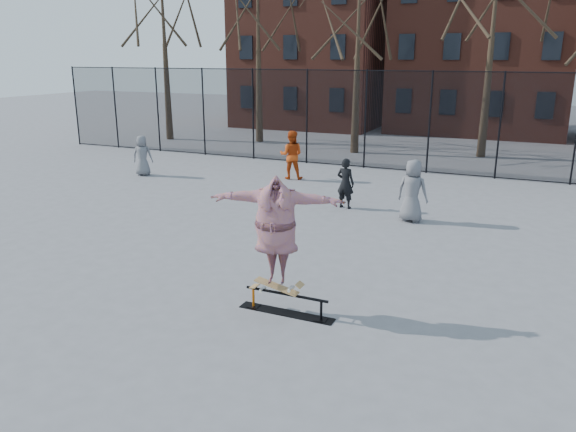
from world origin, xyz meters
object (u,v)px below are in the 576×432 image
at_px(bystander_extra, 412,191).
at_px(skate_rail, 286,305).
at_px(bystander_black, 345,183).
at_px(bystander_red, 291,155).
at_px(bystander_grey, 142,156).
at_px(skater, 276,234).
at_px(skateboard, 277,288).

bearing_deg(bystander_extra, skate_rail, 89.51).
distance_m(skate_rail, bystander_black, 7.62).
bearing_deg(skate_rail, bystander_red, 113.55).
xyz_separation_m(skate_rail, bystander_red, (-4.65, 10.67, 0.76)).
bearing_deg(bystander_grey, skate_rail, 116.65).
xyz_separation_m(skater, bystander_black, (-1.21, 7.46, -0.72)).
relative_size(skater, bystander_extra, 1.36).
bearing_deg(skateboard, bystander_grey, 138.46).
relative_size(skate_rail, bystander_red, 1.00).
relative_size(skate_rail, skater, 0.76).
distance_m(skate_rail, bystander_extra, 6.94).
height_order(skate_rail, bystander_red, bystander_red).
height_order(skater, bystander_extra, skater).
distance_m(skater, bystander_red, 11.58).
relative_size(bystander_grey, bystander_red, 0.85).
distance_m(bystander_grey, bystander_red, 5.84).
relative_size(skate_rail, skateboard, 2.01).
bearing_deg(bystander_extra, bystander_red, -29.25).
bearing_deg(skater, bystander_red, 96.94).
distance_m(skate_rail, bystander_grey, 13.54).
xyz_separation_m(skateboard, bystander_extra, (0.96, 6.86, 0.43)).
xyz_separation_m(skateboard, bystander_grey, (-10.01, 8.87, 0.32)).
xyz_separation_m(skate_rail, bystander_grey, (-10.21, 8.87, 0.62)).
height_order(skater, bystander_grey, skater).
bearing_deg(bystander_black, skater, 107.69).
distance_m(skateboard, skater, 1.03).
height_order(skate_rail, bystander_black, bystander_black).
bearing_deg(bystander_red, bystander_grey, 1.58).
height_order(bystander_grey, bystander_red, bystander_red).
bearing_deg(skater, bystander_grey, 122.73).
xyz_separation_m(bystander_grey, bystander_extra, (10.97, -2.01, 0.10)).
xyz_separation_m(skate_rail, bystander_black, (-1.41, 7.46, 0.62)).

